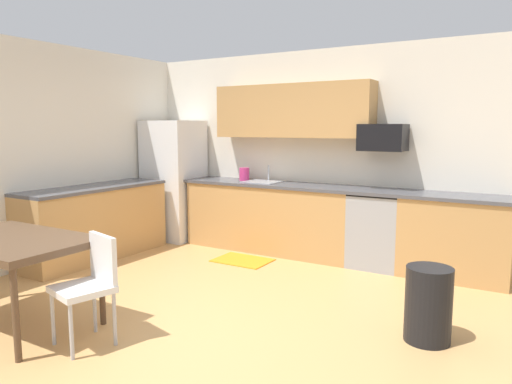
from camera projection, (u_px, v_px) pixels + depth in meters
The scene contains 19 objects.
ground_plane at pixel (200, 313), 4.36m from camera, with size 12.00×12.00×0.00m, color tan.
wall_back at pixel (319, 152), 6.43m from camera, with size 5.80×0.10×2.70m, color silver.
wall_left at pixel (16, 156), 5.53m from camera, with size 0.10×5.80×2.70m, color silver.
cabinet_run_back at pixel (270, 218), 6.54m from camera, with size 2.39×0.60×0.90m, color tan.
cabinet_run_back_right at pixel (455, 238), 5.33m from camera, with size 1.16×0.60×0.90m, color tan.
cabinet_run_left at pixel (95, 224), 6.15m from camera, with size 0.60×2.00×0.90m, color tan.
countertop_back at pixel (307, 187), 6.19m from camera, with size 4.80×0.64×0.04m, color #4C4C51.
countertop_left at pixel (94, 188), 6.09m from camera, with size 0.64×2.00×0.04m, color #4C4C51.
upper_cabinets_back at pixel (292, 111), 6.33m from camera, with size 2.20×0.34×0.70m, color tan.
refrigerator at pixel (174, 180), 7.24m from camera, with size 0.76×0.70×1.78m, color white.
oven_range at pixel (377, 230), 5.78m from camera, with size 0.60×0.60×0.91m.
microwave at pixel (383, 138), 5.72m from camera, with size 0.54×0.36×0.32m, color black.
sink_basin at pixel (262, 186), 6.54m from camera, with size 0.48×0.40×0.14m, color #A5A8AD.
sink_faucet at pixel (269, 174), 6.68m from camera, with size 0.02×0.02×0.24m, color #B2B5BA.
dining_table at pixel (11, 245), 4.01m from camera, with size 1.40×0.90×0.76m.
chair_near_table at pixel (91, 280), 3.70m from camera, with size 0.49×0.49×0.85m.
trash_bin at pixel (428, 304), 3.75m from camera, with size 0.36×0.36×0.60m, color black.
floor_mat at pixel (242, 260), 6.06m from camera, with size 0.70×0.50×0.01m, color orange.
kettle at pixel (244, 175), 6.73m from camera, with size 0.14×0.14×0.20m, color #CC3372.
Camera 1 is at (2.58, -3.32, 1.68)m, focal length 33.47 mm.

